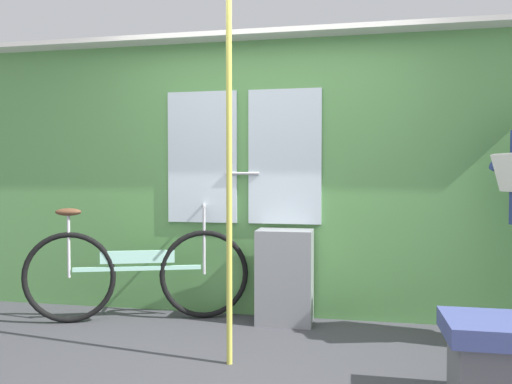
% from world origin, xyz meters
% --- Properties ---
extents(ground_plane, '(6.32, 3.87, 0.04)m').
position_xyz_m(ground_plane, '(0.00, 0.00, -0.02)').
color(ground_plane, '#38383D').
extents(train_door_wall, '(5.32, 0.28, 2.32)m').
position_xyz_m(train_door_wall, '(-0.01, 1.13, 1.21)').
color(train_door_wall, '#56934C').
rests_on(train_door_wall, ground_plane).
extents(bicycle_near_door, '(1.71, 0.68, 0.93)m').
position_xyz_m(bicycle_near_door, '(-1.00, 0.76, 0.39)').
color(bicycle_near_door, black).
rests_on(bicycle_near_door, ground_plane).
extents(trash_bin_by_wall, '(0.44, 0.28, 0.74)m').
position_xyz_m(trash_bin_by_wall, '(0.18, 0.91, 0.37)').
color(trash_bin_by_wall, gray).
rests_on(trash_bin_by_wall, ground_plane).
extents(handrail_pole, '(0.04, 0.04, 2.28)m').
position_xyz_m(handrail_pole, '(-0.05, -0.00, 1.14)').
color(handrail_pole, '#C6C14C').
rests_on(handrail_pole, ground_plane).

